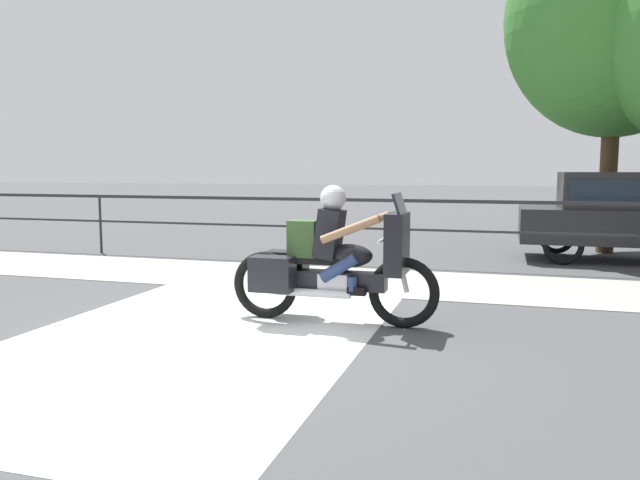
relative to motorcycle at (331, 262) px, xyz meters
name	(u,v)px	position (x,y,z in m)	size (l,w,h in m)	color
ground_plane	(220,331)	(-1.03, -0.71, -0.70)	(120.00, 120.00, 0.00)	#424244
sidewalk_band	(314,278)	(-1.03, 2.69, -0.69)	(44.00, 2.40, 0.01)	#99968E
crosswalk_band	(198,334)	(-1.19, -0.91, -0.69)	(3.54, 6.00, 0.01)	silver
fence_railing	(340,212)	(-1.03, 4.31, 0.25)	(36.00, 0.05, 1.20)	#232326
motorcycle	(331,262)	(0.00, 0.00, 0.00)	(2.39, 0.76, 1.55)	black
parked_car	(626,211)	(4.02, 6.07, 0.25)	(3.97, 1.72, 1.67)	#232326
tree_behind_car	(616,17)	(3.87, 7.35, 4.04)	(4.34, 4.34, 7.14)	brown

